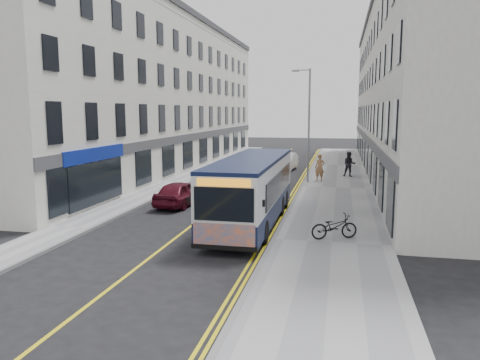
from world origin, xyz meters
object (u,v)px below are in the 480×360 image
at_px(streetlamp, 308,121).
at_px(city_bus, 252,188).
at_px(car_maroon, 180,193).
at_px(bicycle, 334,227).
at_px(pedestrian_far, 349,164).
at_px(pedestrian_near, 320,168).
at_px(car_white, 285,162).

bearing_deg(streetlamp, city_bus, -97.24).
bearing_deg(car_maroon, city_bus, 151.01).
xyz_separation_m(bicycle, pedestrian_far, (0.84, 18.10, 0.46)).
height_order(streetlamp, car_maroon, streetlamp).
height_order(city_bus, pedestrian_far, city_bus).
bearing_deg(pedestrian_near, car_white, 129.87).
bearing_deg(streetlamp, car_white, 108.88).
bearing_deg(pedestrian_far, city_bus, -108.89).
bearing_deg(car_white, car_maroon, -98.52).
height_order(city_bus, car_white, city_bus).
xyz_separation_m(pedestrian_far, car_maroon, (-9.16, -12.67, -0.39)).
distance_m(streetlamp, pedestrian_far, 5.60).
xyz_separation_m(car_white, car_maroon, (-3.80, -16.21, -0.06)).
bearing_deg(bicycle, car_white, -10.37).
height_order(pedestrian_near, car_maroon, pedestrian_near).
distance_m(city_bus, car_maroon, 5.68).
distance_m(city_bus, pedestrian_near, 13.31).
height_order(pedestrian_near, car_white, pedestrian_near).
bearing_deg(bicycle, streetlamp, -13.86).
bearing_deg(streetlamp, car_maroon, -123.62).
height_order(streetlamp, pedestrian_far, streetlamp).
distance_m(city_bus, car_white, 19.45).
relative_size(city_bus, pedestrian_far, 5.48).
distance_m(car_white, car_maroon, 16.65).
xyz_separation_m(bicycle, pedestrian_near, (-1.27, 15.30, 0.48)).
height_order(city_bus, pedestrian_near, city_bus).
distance_m(bicycle, pedestrian_far, 18.13).
bearing_deg(city_bus, streetlamp, 82.76).
height_order(city_bus, car_maroon, city_bus).
bearing_deg(car_white, city_bus, -83.00).
bearing_deg(pedestrian_far, car_maroon, -128.68).
distance_m(pedestrian_near, car_white, 7.13).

